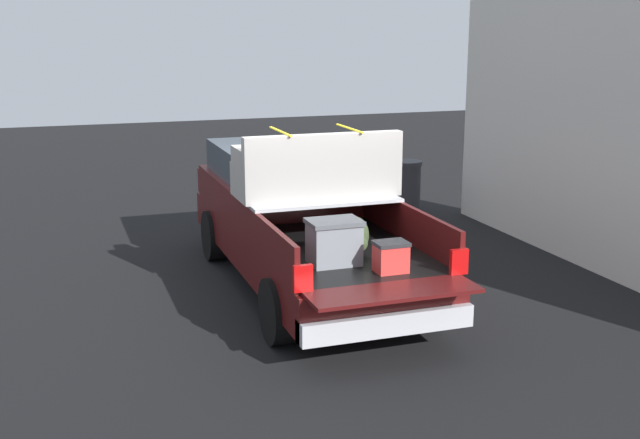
{
  "coord_description": "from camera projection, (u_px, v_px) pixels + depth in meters",
  "views": [
    {
      "loc": [
        -9.85,
        3.2,
        3.5
      ],
      "look_at": [
        -0.6,
        0.0,
        1.1
      ],
      "focal_mm": 44.64,
      "sensor_mm": 36.0,
      "label": 1
    }
  ],
  "objects": [
    {
      "name": "ground_plane",
      "position": [
        306.0,
        288.0,
        10.89
      ],
      "size": [
        40.0,
        40.0,
        0.0
      ],
      "primitive_type": "plane",
      "color": "black"
    },
    {
      "name": "pickup_truck",
      "position": [
        298.0,
        216.0,
        10.98
      ],
      "size": [
        6.05,
        2.06,
        2.23
      ],
      "color": "#470F0F",
      "rests_on": "ground_plane"
    },
    {
      "name": "building_facade",
      "position": [
        629.0,
        140.0,
        10.9
      ],
      "size": [
        8.43,
        0.36,
        3.93
      ],
      "primitive_type": "cube",
      "color": "silver",
      "rests_on": "ground_plane"
    },
    {
      "name": "trash_can",
      "position": [
        406.0,
        186.0,
        15.27
      ],
      "size": [
        0.6,
        0.6,
        0.98
      ],
      "color": "#2D2D33",
      "rests_on": "ground_plane"
    }
  ]
}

